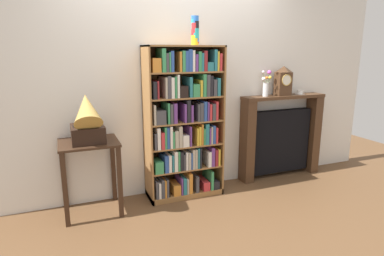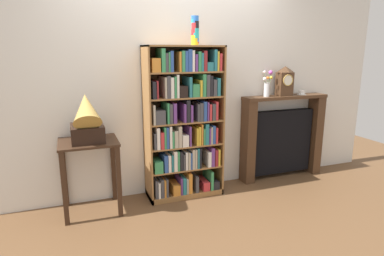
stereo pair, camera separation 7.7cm
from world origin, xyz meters
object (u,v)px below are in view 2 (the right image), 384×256
Objects in this scene: fireplace_mantel at (282,137)px; teacup_with_saucer at (302,93)px; mantel_clock at (285,81)px; bookshelf at (184,125)px; side_table_left at (90,159)px; cup_stack at (195,31)px; gramophone at (87,120)px; flower_vase at (267,85)px.

fireplace_mantel is 9.10× the size of teacup_with_saucer.
mantel_clock is 0.32m from teacup_with_saucer.
bookshelf reaches higher than side_table_left.
teacup_with_saucer is (0.25, -0.02, 0.57)m from fireplace_mantel.
mantel_clock is (-0.03, -0.02, 0.73)m from fireplace_mantel.
cup_stack is 0.39× the size of side_table_left.
fireplace_mantel is at bearing 5.03° from gramophone.
fireplace_mantel is 0.73m from mantel_clock.
bookshelf is 4.62× the size of mantel_clock.
teacup_with_saucer is at bearing 2.93° from bookshelf.
flower_vase is at bearing 3.78° from side_table_left.
bookshelf is at bearing -177.07° from teacup_with_saucer.
teacup_with_saucer is (1.63, 0.08, 0.28)m from bookshelf.
fireplace_mantel is at bearing 4.98° from cup_stack.
mantel_clock is 1.16× the size of flower_vase.
teacup_with_saucer is at bearing -0.74° from flower_vase.
bookshelf is 1.18m from flower_vase.
flower_vase is (2.13, 0.20, 0.24)m from gramophone.
flower_vase is 0.53m from teacup_with_saucer.
gramophone is at bearing -174.97° from fireplace_mantel.
bookshelf is at bearing 176.62° from cup_stack.
cup_stack is 0.94× the size of flower_vase.
bookshelf is at bearing -176.59° from mantel_clock.
gramophone is (-1.02, -0.11, 0.16)m from bookshelf.
fireplace_mantel is 0.74m from flower_vase.
teacup_with_saucer is (1.50, 0.09, -0.73)m from cup_stack.
mantel_clock is at bearing -179.45° from teacup_with_saucer.
fireplace_mantel is at bearing 175.73° from teacup_with_saucer.
gramophone is 2.40m from mantel_clock.
bookshelf is 1.41m from fireplace_mantel.
cup_stack is at bearing 5.09° from gramophone.
bookshelf is at bearing 6.13° from gramophone.
gramophone is at bearing -175.41° from mantel_clock.
mantel_clock is at bearing -2.18° from flower_vase.
cup_stack is at bearing -175.02° from fireplace_mantel.
bookshelf is 1.47× the size of fireplace_mantel.
flower_vase is (-0.27, -0.01, 0.69)m from fireplace_mantel.
teacup_with_saucer is at bearing 0.55° from mantel_clock.
side_table_left is 0.42m from gramophone.
side_table_left is 2.23m from flower_vase.
cup_stack reaches higher than fireplace_mantel.
side_table_left is 2.48m from mantel_clock.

